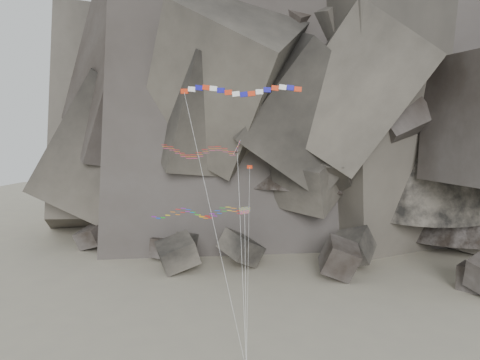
% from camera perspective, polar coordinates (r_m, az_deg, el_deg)
% --- Properties ---
extents(ground, '(260.00, 260.00, 0.00)m').
position_cam_1_polar(ground, '(57.84, -3.98, -20.66)').
color(ground, gray).
rests_on(ground, ground).
extents(headland, '(110.00, 70.00, 84.00)m').
position_cam_1_polar(headland, '(120.61, 6.62, 14.23)').
color(headland, '#585148').
rests_on(headland, ground).
extents(boulder_field, '(81.91, 18.72, 8.37)m').
position_cam_1_polar(boulder_field, '(86.41, 3.53, -9.51)').
color(boulder_field, '#47423F').
rests_on(boulder_field, ground).
extents(delta_kite, '(12.89, 8.30, 23.38)m').
position_cam_1_polar(delta_kite, '(54.74, -5.53, 3.60)').
color(delta_kite, red).
rests_on(delta_kite, ground).
extents(banner_kite, '(13.09, 7.84, 29.27)m').
position_cam_1_polar(banner_kite, '(51.71, 0.03, 10.77)').
color(banner_kite, red).
rests_on(banner_kite, ground).
extents(parafoil_kite, '(13.02, 5.13, 16.25)m').
position_cam_1_polar(parafoil_kite, '(52.56, -5.65, -3.98)').
color(parafoil_kite, '#BAD40B').
rests_on(parafoil_kite, ground).
extents(pennant_kite, '(1.70, 7.28, 20.39)m').
position_cam_1_polar(pennant_kite, '(51.67, 1.08, -3.00)').
color(pennant_kite, red).
rests_on(pennant_kite, ground).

